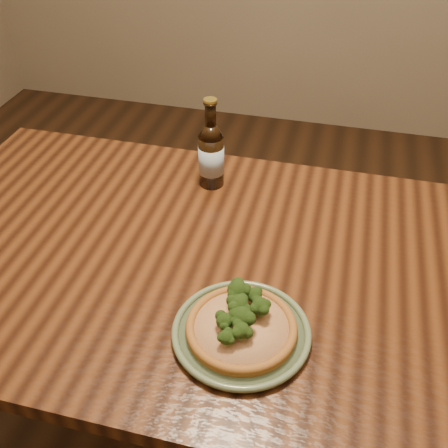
% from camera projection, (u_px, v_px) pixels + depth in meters
% --- Properties ---
extents(table, '(1.60, 0.90, 0.75)m').
position_uv_depth(table, '(225.00, 288.00, 1.27)').
color(table, '#4E2610').
rests_on(table, ground).
extents(plate, '(0.28, 0.28, 0.02)m').
position_uv_depth(plate, '(241.00, 332.00, 1.03)').
color(plate, '#62714E').
rests_on(plate, table).
extents(pizza, '(0.22, 0.22, 0.07)m').
position_uv_depth(pizza, '(241.00, 324.00, 1.02)').
color(pizza, '#A46325').
rests_on(pizza, plate).
extents(beer_bottle, '(0.07, 0.07, 0.25)m').
position_uv_depth(beer_bottle, '(211.00, 154.00, 1.39)').
color(beer_bottle, black).
rests_on(beer_bottle, table).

